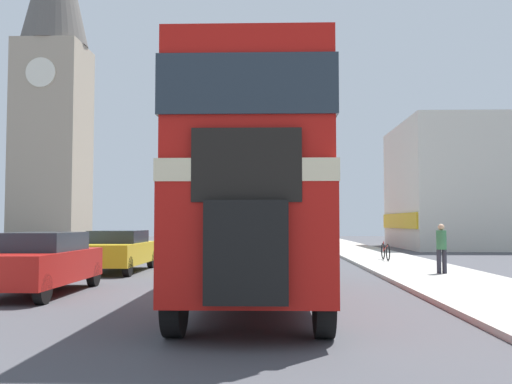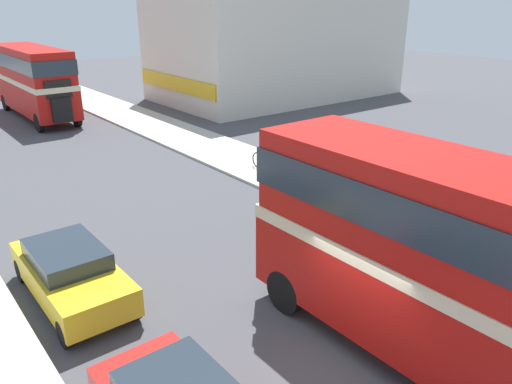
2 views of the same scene
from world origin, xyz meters
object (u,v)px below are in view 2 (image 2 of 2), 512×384
at_px(car_parked_mid, 71,272).
at_px(pedestrian_walking, 391,190).
at_px(bus_distant, 33,77).
at_px(bicycle_on_pavement, 265,163).
at_px(double_decker_bus, 460,259).

bearing_deg(car_parked_mid, pedestrian_walking, -9.15).
bearing_deg(bus_distant, bicycle_on_pavement, -75.65).
distance_m(car_parked_mid, bicycle_on_pavement, 11.22).
bearing_deg(bus_distant, double_decker_bus, -91.20).
height_order(bus_distant, pedestrian_walking, bus_distant).
bearing_deg(pedestrian_walking, bus_distant, 101.74).
xyz_separation_m(double_decker_bus, bicycle_on_pavement, (5.17, 12.16, -2.17)).
relative_size(double_decker_bus, car_parked_mid, 2.15).
height_order(double_decker_bus, bicycle_on_pavement, double_decker_bus).
relative_size(double_decker_bus, bicycle_on_pavement, 5.40).
xyz_separation_m(double_decker_bus, bus_distant, (0.63, 29.89, 0.00)).
relative_size(car_parked_mid, bicycle_on_pavement, 2.51).
height_order(car_parked_mid, pedestrian_walking, pedestrian_walking).
bearing_deg(double_decker_bus, bus_distant, 88.80).
bearing_deg(double_decker_bus, pedestrian_walking, 45.57).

